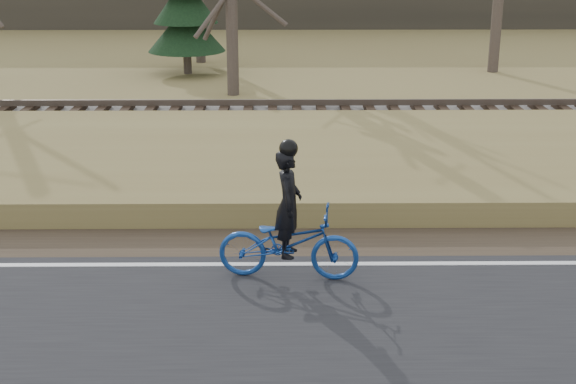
{
  "coord_description": "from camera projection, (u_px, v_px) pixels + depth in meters",
  "views": [
    {
      "loc": [
        -3.41,
        -10.78,
        4.92
      ],
      "look_at": [
        -3.3,
        0.5,
        1.1
      ],
      "focal_mm": 50.0,
      "sensor_mm": 36.0,
      "label": 1
    }
  ],
  "objects": [
    {
      "name": "cyclist",
      "position": [
        289.0,
        235.0,
        11.33
      ],
      "size": [
        2.07,
        0.93,
        2.05
      ],
      "rotation": [
        0.0,
        0.0,
        1.45
      ],
      "color": "navy",
      "rests_on": "road"
    },
    {
      "name": "embankment",
      "position": [
        454.0,
        174.0,
        15.73
      ],
      "size": [
        120.0,
        5.0,
        0.44
      ],
      "primitive_type": "cube",
      "color": "olive",
      "rests_on": "ground"
    },
    {
      "name": "shoulder",
      "position": [
        491.0,
        241.0,
        12.95
      ],
      "size": [
        120.0,
        1.6,
        0.04
      ],
      "primitive_type": "cube",
      "color": "#473A2B",
      "rests_on": "ground"
    },
    {
      "name": "ballast",
      "position": [
        421.0,
        126.0,
        19.33
      ],
      "size": [
        120.0,
        3.0,
        0.45
      ],
      "primitive_type": "cube",
      "color": "slate",
      "rests_on": "ground"
    },
    {
      "name": "edge_line",
      "position": [
        508.0,
        263.0,
        11.99
      ],
      "size": [
        120.0,
        0.12,
        0.01
      ],
      "primitive_type": "cube",
      "color": "silver",
      "rests_on": "road"
    },
    {
      "name": "road",
      "position": [
        570.0,
        358.0,
        9.44
      ],
      "size": [
        120.0,
        6.0,
        0.06
      ],
      "primitive_type": "cube",
      "color": "black",
      "rests_on": "ground"
    },
    {
      "name": "conifer",
      "position": [
        185.0,
        2.0,
        26.54
      ],
      "size": [
        2.6,
        2.6,
        5.07
      ],
      "color": "brown",
      "rests_on": "ground"
    },
    {
      "name": "railroad",
      "position": [
        422.0,
        114.0,
        19.23
      ],
      "size": [
        120.0,
        2.4,
        0.29
      ],
      "color": "black",
      "rests_on": "ballast"
    },
    {
      "name": "ground",
      "position": [
        512.0,
        273.0,
        11.82
      ],
      "size": [
        120.0,
        120.0,
        0.0
      ],
      "primitive_type": "plane",
      "color": "olive",
      "rests_on": "ground"
    }
  ]
}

